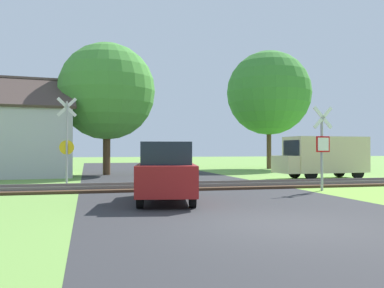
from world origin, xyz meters
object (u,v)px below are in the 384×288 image
Objects in this scene: tree_center at (107,92)px; mail_truck at (323,156)px; house at (4,140)px; tree_far at (269,93)px; stop_sign_near at (322,144)px; parked_car at (166,172)px; crossing_sign_far at (67,138)px.

tree_center reaches higher than mail_truck.
tree_far reaches higher than house.
parked_car is at bearing 10.24° from stop_sign_near.
tree_center is (-13.13, -5.27, -1.00)m from tree_far.
crossing_sign_far is 0.41× the size of tree_far.
parked_car is (6.95, -14.15, -1.21)m from house.
crossing_sign_far is 0.47× the size of house.
stop_sign_near is at bearing 145.04° from mail_truck.
stop_sign_near is 10.84m from crossing_sign_far.
mail_truck is (-2.05, -11.53, -4.90)m from tree_far.
tree_center is 14.88m from parked_car.
stop_sign_near is 14.74m from tree_center.
crossing_sign_far reaches higher than parked_car.
stop_sign_near is 7.01m from mail_truck.
tree_far is (15.19, 12.35, 4.05)m from crossing_sign_far.
crossing_sign_far is at bearing -67.79° from house.
mail_truck is 12.77m from parked_car.
tree_far is 2.26× the size of parked_car.
house is at bearing -49.38° from stop_sign_near.
crossing_sign_far is at bearing -106.17° from tree_center.
tree_far is (18.99, 5.33, 4.03)m from house.
parked_car is at bearing -121.70° from tree_far.
tree_far reaches higher than crossing_sign_far.
house is at bearing 112.07° from crossing_sign_far.
tree_far reaches higher than parked_car.
stop_sign_near is at bearing -107.91° from tree_far.
tree_center reaches higher than crossing_sign_far.
stop_sign_near is 6.73m from parked_car.
house reaches higher than parked_car.
house is at bearing 66.08° from mail_truck.
crossing_sign_far is 19.99m from tree_far.
stop_sign_near is at bearing -48.64° from house.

